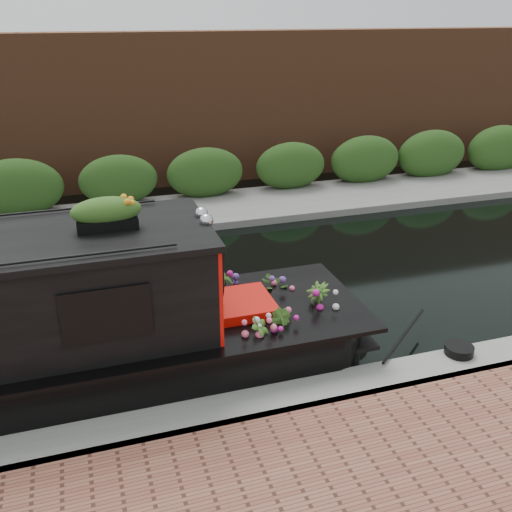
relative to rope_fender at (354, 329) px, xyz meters
name	(u,v)px	position (x,y,z in m)	size (l,w,h in m)	color
ground	(150,304)	(-2.77, 2.00, -0.16)	(80.00, 80.00, 0.00)	black
near_bank_coping	(189,432)	(-2.77, -1.30, -0.16)	(40.00, 0.60, 0.50)	gray
far_bank_path	(124,222)	(-2.77, 6.20, -0.16)	(40.00, 2.40, 0.34)	slate
far_hedge	(121,210)	(-2.77, 7.10, -0.16)	(40.00, 1.10, 2.80)	#244617
far_brick_wall	(113,186)	(-2.77, 9.20, -0.16)	(40.00, 1.00, 8.00)	brown
rope_fender	(354,329)	(0.00, 0.00, 0.00)	(0.31, 0.31, 0.34)	brown
coiled_mooring_rope	(459,350)	(0.97, -1.16, 0.15)	(0.39, 0.39, 0.12)	black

